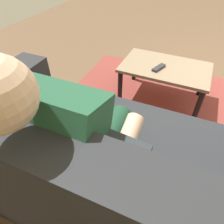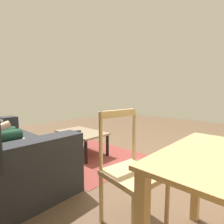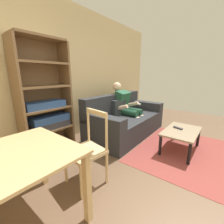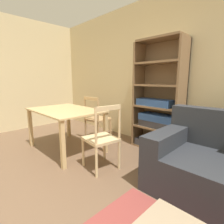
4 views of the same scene
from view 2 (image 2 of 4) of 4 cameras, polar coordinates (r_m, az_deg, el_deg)
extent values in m
plane|color=brown|center=(2.87, 13.76, -15.96)|extent=(9.05, 9.05, 0.00)
cube|color=#282B30|center=(2.74, -31.36, -12.95)|extent=(2.05, 1.00, 0.45)
cube|color=#282B30|center=(1.83, -23.82, -11.39)|extent=(0.26, 0.97, 0.21)
cylinder|color=#1C4530|center=(2.69, -31.61, -6.78)|extent=(0.16, 0.44, 0.15)
cylinder|color=beige|center=(2.84, -26.87, -12.01)|extent=(0.11, 0.11, 0.45)
cube|color=black|center=(2.93, -25.15, -15.17)|extent=(0.10, 0.24, 0.08)
cylinder|color=beige|center=(3.03, -28.39, -10.88)|extent=(0.11, 0.11, 0.45)
cube|color=black|center=(3.12, -26.76, -13.88)|extent=(0.10, 0.24, 0.08)
cube|color=gray|center=(3.16, -9.66, -6.52)|extent=(0.88, 0.54, 0.03)
cylinder|color=black|center=(3.07, -1.49, -10.65)|extent=(0.05, 0.05, 0.36)
cylinder|color=black|center=(3.65, -10.50, -7.90)|extent=(0.05, 0.05, 0.36)
cylinder|color=black|center=(2.78, -8.38, -12.64)|extent=(0.05, 0.05, 0.36)
cylinder|color=black|center=(3.41, -16.85, -9.16)|extent=(0.05, 0.05, 0.36)
cube|color=#2D2D38|center=(3.15, -11.44, -6.10)|extent=(0.10, 0.18, 0.02)
cube|color=tan|center=(1.75, 25.47, -18.91)|extent=(0.06, 0.06, 0.72)
cube|color=#D1B27F|center=(1.52, 7.05, -19.13)|extent=(0.48, 0.48, 0.04)
cylinder|color=#D1B27F|center=(1.41, 7.02, -32.01)|extent=(0.04, 0.04, 0.44)
cylinder|color=#D1B27F|center=(1.66, 17.30, -25.79)|extent=(0.04, 0.04, 0.44)
cylinder|color=#D1B27F|center=(1.65, -3.48, -25.63)|extent=(0.04, 0.04, 0.44)
cylinder|color=#D1B27F|center=(1.86, 6.86, -21.59)|extent=(0.04, 0.04, 0.44)
cylinder|color=#D1B27F|center=(1.45, -3.61, -9.75)|extent=(0.03, 0.03, 0.50)
cylinder|color=#D1B27F|center=(1.69, 7.10, -7.40)|extent=(0.03, 0.03, 0.50)
cube|color=#D1B27F|center=(1.52, 2.20, -0.44)|extent=(0.09, 0.38, 0.06)
cube|color=brown|center=(3.27, -9.53, -12.95)|extent=(2.02, 1.43, 0.01)
camera|label=1|loc=(2.24, -47.72, 12.07)|focal=31.69mm
camera|label=3|loc=(2.45, 51.25, 10.68)|focal=23.71mm
camera|label=4|loc=(3.70, -1.26, 9.46)|focal=27.48mm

